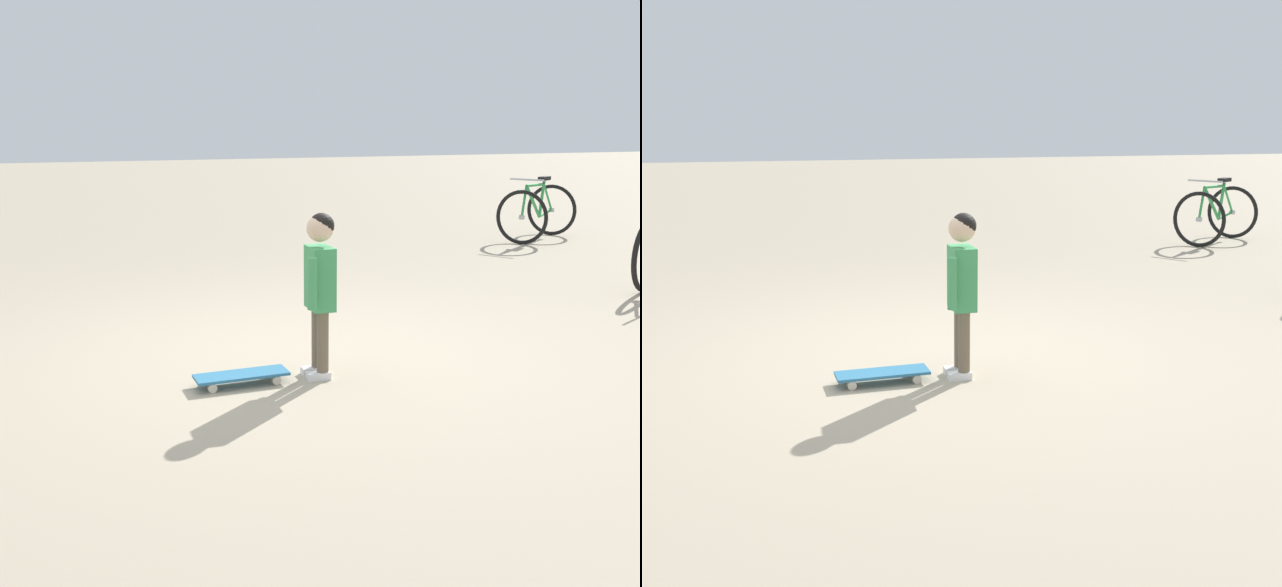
% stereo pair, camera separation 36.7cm
% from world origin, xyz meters
% --- Properties ---
extents(ground_plane, '(50.00, 50.00, 0.00)m').
position_xyz_m(ground_plane, '(0.00, 0.00, 0.00)').
color(ground_plane, tan).
extents(child_person, '(0.23, 0.37, 1.06)m').
position_xyz_m(child_person, '(0.12, -0.53, 0.66)').
color(child_person, brown).
rests_on(child_person, ground).
extents(skateboard, '(0.59, 0.21, 0.07)m').
position_xyz_m(skateboard, '(-0.40, -0.52, 0.06)').
color(skateboard, teal).
rests_on(skateboard, ground).
extents(bicycle_far, '(1.28, 1.18, 0.85)m').
position_xyz_m(bicycle_far, '(4.81, 3.90, 0.38)').
color(bicycle_far, black).
rests_on(bicycle_far, ground).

